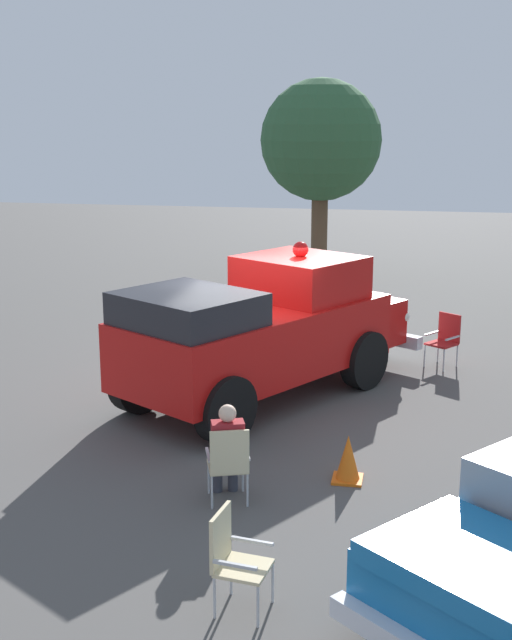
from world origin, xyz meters
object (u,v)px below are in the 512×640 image
at_px(spectator_seated, 227,448).
at_px(traffic_cone, 348,459).
at_px(oak_tree_right, 321,141).
at_px(vintage_fire_truck, 265,329).
at_px(lawn_chair_spare, 445,336).
at_px(lawn_chair_near_truck, 229,460).
at_px(lawn_chair_by_car, 232,553).

bearing_deg(spectator_seated, traffic_cone, -59.11).
bearing_deg(oak_tree_right, vintage_fire_truck, -177.93).
height_order(lawn_chair_spare, spectator_seated, spectator_seated).
relative_size(lawn_chair_near_truck, spectator_seated, 0.79).
height_order(lawn_chair_spare, traffic_cone, lawn_chair_spare).
relative_size(vintage_fire_truck, oak_tree_right, 1.07).
height_order(oak_tree_right, traffic_cone, oak_tree_right).
bearing_deg(lawn_chair_spare, vintage_fire_truck, 128.47).
bearing_deg(lawn_chair_near_truck, lawn_chair_spare, -22.71).
relative_size(lawn_chair_near_truck, traffic_cone, 1.61).
xyz_separation_m(lawn_chair_near_truck, lawn_chair_by_car, (-2.20, -0.54, 0.00)).
bearing_deg(vintage_fire_truck, lawn_chair_near_truck, -175.72).
distance_m(vintage_fire_truck, spectator_seated, 4.08).
distance_m(vintage_fire_truck, lawn_chair_near_truck, 4.22).
distance_m(lawn_chair_by_car, traffic_cone, 3.30).
xyz_separation_m(lawn_chair_spare, traffic_cone, (-5.63, 1.38, -0.28)).
bearing_deg(lawn_chair_by_car, lawn_chair_near_truck, 13.80).
bearing_deg(oak_tree_right, lawn_chair_spare, -157.57).
height_order(lawn_chair_near_truck, oak_tree_right, oak_tree_right).
xyz_separation_m(lawn_chair_by_car, oak_tree_right, (17.22, 1.24, 3.42)).
bearing_deg(traffic_cone, lawn_chair_near_truck, 125.28).
xyz_separation_m(lawn_chair_by_car, traffic_cone, (3.18, -0.85, -0.28)).
bearing_deg(oak_tree_right, traffic_cone, -171.52).
distance_m(vintage_fire_truck, oak_tree_right, 11.22).
bearing_deg(traffic_cone, oak_tree_right, 8.48).
relative_size(lawn_chair_spare, spectator_seated, 0.79).
height_order(vintage_fire_truck, lawn_chair_near_truck, vintage_fire_truck).
xyz_separation_m(spectator_seated, traffic_cone, (0.86, -1.44, -0.39)).
bearing_deg(lawn_chair_spare, lawn_chair_by_car, 165.81).
xyz_separation_m(lawn_chair_by_car, lawn_chair_spare, (8.81, -2.23, 0.00)).
bearing_deg(lawn_chair_near_truck, spectator_seated, 20.84).
height_order(lawn_chair_near_truck, spectator_seated, spectator_seated).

